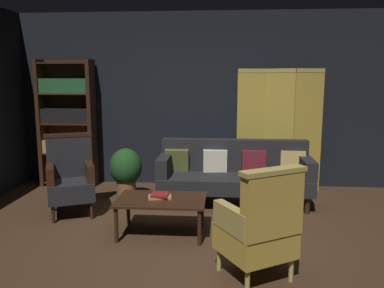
# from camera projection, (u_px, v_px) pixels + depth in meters

# --- Properties ---
(ground_plane) EXTENTS (10.00, 10.00, 0.00)m
(ground_plane) POSITION_uv_depth(u_px,v_px,m) (186.00, 243.00, 4.27)
(ground_plane) COLOR #3D2819
(back_wall) EXTENTS (7.20, 0.10, 2.80)m
(back_wall) POSITION_uv_depth(u_px,v_px,m) (200.00, 100.00, 6.44)
(back_wall) COLOR black
(back_wall) RESTS_ON ground_plane
(folding_screen) EXTENTS (1.31, 0.26, 1.90)m
(folding_screen) POSITION_uv_depth(u_px,v_px,m) (279.00, 128.00, 6.10)
(folding_screen) COLOR #B29338
(folding_screen) RESTS_ON ground_plane
(bookshelf) EXTENTS (0.90, 0.32, 2.05)m
(bookshelf) POSITION_uv_depth(u_px,v_px,m) (67.00, 120.00, 6.41)
(bookshelf) COLOR black
(bookshelf) RESTS_ON ground_plane
(velvet_couch) EXTENTS (2.12, 0.78, 0.88)m
(velvet_couch) POSITION_uv_depth(u_px,v_px,m) (234.00, 171.00, 5.58)
(velvet_couch) COLOR black
(velvet_couch) RESTS_ON ground_plane
(coffee_table) EXTENTS (1.00, 0.64, 0.42)m
(coffee_table) POSITION_uv_depth(u_px,v_px,m) (161.00, 203.00, 4.44)
(coffee_table) COLOR black
(coffee_table) RESTS_ON ground_plane
(armchair_gilt_accent) EXTENTS (0.79, 0.79, 1.04)m
(armchair_gilt_accent) POSITION_uv_depth(u_px,v_px,m) (260.00, 226.00, 3.42)
(armchair_gilt_accent) COLOR tan
(armchair_gilt_accent) RESTS_ON ground_plane
(armchair_wing_left) EXTENTS (0.76, 0.76, 1.04)m
(armchair_wing_left) POSITION_uv_depth(u_px,v_px,m) (70.00, 177.00, 5.11)
(armchair_wing_left) COLOR black
(armchair_wing_left) RESTS_ON ground_plane
(potted_plant) EXTENTS (0.47, 0.47, 0.76)m
(potted_plant) POSITION_uv_depth(u_px,v_px,m) (126.00, 170.00, 5.72)
(potted_plant) COLOR brown
(potted_plant) RESTS_ON ground_plane
(book_tan_leather) EXTENTS (0.28, 0.21, 0.02)m
(book_tan_leather) POSITION_uv_depth(u_px,v_px,m) (160.00, 197.00, 4.46)
(book_tan_leather) COLOR #9E7A47
(book_tan_leather) RESTS_ON coffee_table
(book_red_leather) EXTENTS (0.20, 0.18, 0.03)m
(book_red_leather) POSITION_uv_depth(u_px,v_px,m) (160.00, 195.00, 4.46)
(book_red_leather) COLOR maroon
(book_red_leather) RESTS_ON book_tan_leather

